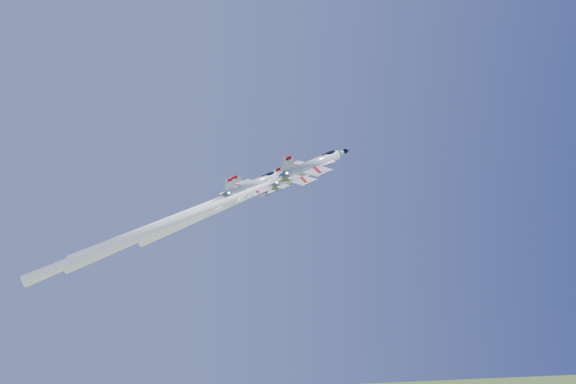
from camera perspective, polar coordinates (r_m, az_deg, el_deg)
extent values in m
cylinder|color=white|center=(118.34, 1.00, 1.51)|extent=(5.01, 6.66, 10.65)
cone|color=white|center=(122.11, 3.30, 2.47)|extent=(2.75, 2.84, 2.93)
cone|color=black|center=(123.02, 3.82, 2.69)|extent=(1.39, 1.43, 1.47)
cone|color=slate|center=(115.08, -1.25, 0.56)|extent=(2.49, 2.42, 2.07)
ellipsoid|color=black|center=(120.55, 2.47, 2.42)|extent=(2.92, 2.03, 2.11)
cube|color=black|center=(119.68, 1.97, 2.32)|extent=(1.00, 0.56, 0.69)
cube|color=white|center=(117.81, 0.62, 1.24)|extent=(6.87, 8.67, 4.12)
cube|color=white|center=(120.45, 1.43, 1.84)|extent=(3.05, 1.92, 1.60)
cube|color=white|center=(118.76, 2.13, 1.65)|extent=(3.05, 1.92, 1.60)
cube|color=white|center=(115.57, -0.90, 0.66)|extent=(3.64, 4.73, 2.22)
cube|color=white|center=(115.20, -0.91, 1.39)|extent=(2.63, 1.93, 3.28)
cube|color=red|center=(114.95, -0.90, 2.01)|extent=(1.14, 0.68, 0.92)
cube|color=black|center=(118.63, 1.06, 1.13)|extent=(8.10, 3.20, 3.90)
sphere|color=white|center=(114.96, -1.33, 0.52)|extent=(0.96, 0.98, 0.97)
cone|color=white|center=(108.50, -6.83, -1.79)|extent=(8.99, 13.44, 24.50)
cylinder|color=white|center=(120.71, -2.49, 0.72)|extent=(5.84, 7.76, 12.41)
cone|color=white|center=(124.75, 0.24, 1.85)|extent=(3.20, 3.31, 3.42)
cone|color=black|center=(125.73, 0.85, 2.10)|extent=(1.61, 1.67, 1.72)
cone|color=slate|center=(117.29, -5.18, -0.39)|extent=(2.90, 2.82, 2.41)
ellipsoid|color=black|center=(123.04, -0.75, 1.78)|extent=(3.41, 2.36, 2.46)
cube|color=black|center=(122.10, -1.35, 1.66)|extent=(1.17, 0.65, 0.80)
cube|color=white|center=(120.15, -2.95, 0.40)|extent=(8.00, 10.10, 4.80)
cube|color=white|center=(123.09, -1.94, 1.11)|extent=(3.55, 2.23, 1.86)
cube|color=white|center=(121.03, -1.20, 0.89)|extent=(3.55, 2.23, 1.86)
cube|color=white|center=(117.81, -4.77, -0.27)|extent=(4.24, 5.52, 2.58)
cube|color=white|center=(117.36, -4.79, 0.56)|extent=(3.07, 2.25, 3.82)
cube|color=red|center=(117.04, -4.79, 1.26)|extent=(1.33, 0.79, 1.07)
cube|color=black|center=(121.05, -2.42, 0.29)|extent=(9.43, 3.73, 4.54)
sphere|color=white|center=(117.17, -5.28, -0.44)|extent=(1.12, 1.14, 1.13)
cone|color=white|center=(109.63, -13.32, -3.74)|extent=(12.13, 18.46, 34.20)
cylinder|color=white|center=(111.90, 2.16, 2.41)|extent=(5.39, 7.16, 11.45)
cone|color=white|center=(116.11, 4.73, 3.47)|extent=(2.95, 3.06, 3.15)
cone|color=black|center=(117.12, 5.30, 3.70)|extent=(1.49, 1.54, 1.58)
cone|color=slate|center=(108.27, -0.37, 1.36)|extent=(2.68, 2.60, 2.22)
ellipsoid|color=black|center=(114.38, 3.80, 3.43)|extent=(3.14, 2.18, 2.27)
cube|color=black|center=(113.41, 3.25, 3.32)|extent=(1.08, 0.60, 0.74)
cube|color=white|center=(111.30, 1.73, 2.11)|extent=(7.38, 9.33, 4.43)
cube|color=white|center=(114.20, 2.62, 2.77)|extent=(3.28, 2.06, 1.72)
cube|color=white|center=(112.41, 3.44, 2.57)|extent=(3.28, 2.06, 1.72)
cube|color=white|center=(108.82, 0.01, 1.47)|extent=(3.91, 5.09, 2.38)
cube|color=white|center=(108.45, 0.01, 2.31)|extent=(2.83, 2.08, 3.52)
cube|color=red|center=(108.20, 0.03, 3.01)|extent=(1.23, 0.73, 0.99)
cube|color=black|center=(112.20, 2.22, 1.98)|extent=(8.71, 3.44, 4.19)
sphere|color=white|center=(108.14, -0.47, 1.32)|extent=(1.03, 1.05, 1.04)
cone|color=white|center=(98.99, -9.08, -2.26)|extent=(12.13, 18.60, 34.73)
cylinder|color=white|center=(110.28, -3.15, 0.61)|extent=(4.70, 6.24, 9.98)
cone|color=white|center=(113.45, -0.72, 1.62)|extent=(2.57, 2.67, 2.75)
cone|color=black|center=(114.22, -0.17, 1.84)|extent=(1.30, 1.34, 1.38)
cone|color=slate|center=(107.57, -5.52, -0.36)|extent=(2.34, 2.26, 1.94)
ellipsoid|color=black|center=(112.11, -1.61, 1.55)|extent=(2.74, 1.90, 1.98)
cube|color=black|center=(111.37, -2.14, 1.44)|extent=(0.94, 0.52, 0.64)
cube|color=white|center=(109.84, -3.56, 0.34)|extent=(6.43, 8.13, 3.86)
cube|color=white|center=(112.18, -2.66, 0.96)|extent=(2.85, 1.80, 1.50)
cube|color=white|center=(110.51, -2.01, 0.76)|extent=(2.85, 1.80, 1.50)
cube|color=white|center=(107.98, -5.16, -0.26)|extent=(3.41, 4.44, 2.08)
cube|color=white|center=(107.62, -5.19, 0.47)|extent=(2.47, 1.81, 3.07)
cube|color=red|center=(107.36, -5.18, 1.09)|extent=(1.07, 0.64, 0.86)
cube|color=black|center=(110.55, -3.09, 0.24)|extent=(7.59, 3.00, 3.65)
sphere|color=white|center=(107.47, -5.62, -0.40)|extent=(0.90, 0.91, 0.90)
cone|color=white|center=(101.87, -11.89, -2.98)|extent=(8.99, 13.56, 24.91)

